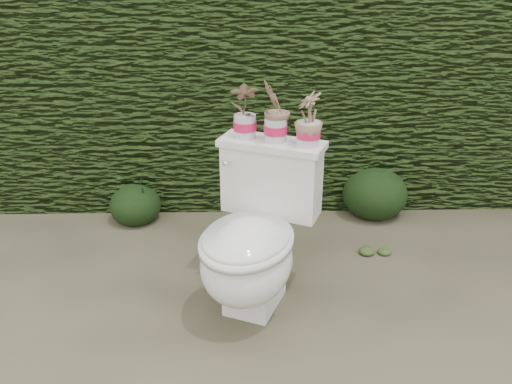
{
  "coord_description": "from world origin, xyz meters",
  "views": [
    {
      "loc": [
        -0.1,
        -2.11,
        1.62
      ],
      "look_at": [
        -0.05,
        0.22,
        0.55
      ],
      "focal_mm": 38.0,
      "sensor_mm": 36.0,
      "label": 1
    }
  ],
  "objects_px": {
    "potted_plant_left": "(245,111)",
    "potted_plant_center": "(276,113)",
    "toilet": "(253,242)",
    "potted_plant_right": "(309,121)"
  },
  "relations": [
    {
      "from": "potted_plant_left",
      "to": "potted_plant_center",
      "type": "bearing_deg",
      "value": 158.38
    },
    {
      "from": "toilet",
      "to": "potted_plant_left",
      "type": "distance_m",
      "value": 0.61
    },
    {
      "from": "potted_plant_left",
      "to": "potted_plant_right",
      "type": "bearing_deg",
      "value": 158.38
    },
    {
      "from": "potted_plant_center",
      "to": "toilet",
      "type": "bearing_deg",
      "value": -3.51
    },
    {
      "from": "potted_plant_left",
      "to": "toilet",
      "type": "bearing_deg",
      "value": 98.08
    },
    {
      "from": "potted_plant_center",
      "to": "potted_plant_left",
      "type": "bearing_deg",
      "value": -89.45
    },
    {
      "from": "toilet",
      "to": "potted_plant_center",
      "type": "height_order",
      "value": "potted_plant_center"
    },
    {
      "from": "potted_plant_left",
      "to": "potted_plant_right",
      "type": "relative_size",
      "value": 1.09
    },
    {
      "from": "potted_plant_left",
      "to": "potted_plant_right",
      "type": "distance_m",
      "value": 0.31
    },
    {
      "from": "potted_plant_center",
      "to": "potted_plant_right",
      "type": "height_order",
      "value": "potted_plant_center"
    }
  ]
}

